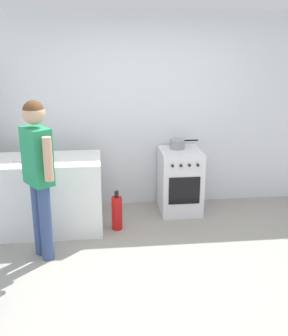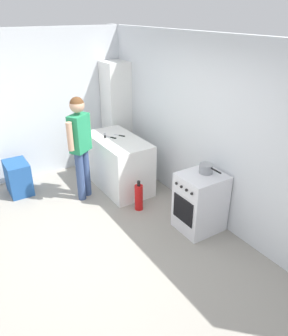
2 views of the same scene
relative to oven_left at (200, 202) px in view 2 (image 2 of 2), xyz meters
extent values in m
plane|color=gray|center=(-0.35, -1.58, -0.43)|extent=(8.00, 8.00, 0.00)
cube|color=silver|center=(-0.35, 0.37, 0.87)|extent=(6.00, 0.10, 2.60)
cube|color=silver|center=(-2.95, -1.18, 0.87)|extent=(0.10, 3.10, 2.60)
cube|color=white|center=(-1.70, -0.38, 0.02)|extent=(1.30, 0.70, 0.90)
cube|color=silver|center=(0.00, 0.00, 0.00)|extent=(0.54, 0.60, 0.85)
cube|color=black|center=(0.00, -0.30, -0.03)|extent=(0.40, 0.01, 0.36)
cylinder|color=black|center=(-0.12, -0.12, 0.42)|extent=(0.17, 0.17, 0.01)
cylinder|color=black|center=(0.12, -0.12, 0.42)|extent=(0.17, 0.17, 0.01)
cylinder|color=black|center=(-0.12, 0.12, 0.42)|extent=(0.17, 0.17, 0.01)
cylinder|color=black|center=(0.12, 0.12, 0.42)|extent=(0.17, 0.17, 0.01)
cylinder|color=black|center=(-0.16, -0.31, 0.31)|extent=(0.04, 0.02, 0.04)
cylinder|color=black|center=(-0.05, -0.31, 0.31)|extent=(0.04, 0.02, 0.04)
cylinder|color=black|center=(0.05, -0.31, 0.31)|extent=(0.04, 0.02, 0.04)
cylinder|color=black|center=(0.16, -0.31, 0.31)|extent=(0.04, 0.02, 0.04)
cylinder|color=gray|center=(-0.03, 0.09, 0.49)|extent=(0.19, 0.19, 0.13)
cylinder|color=black|center=(0.15, 0.09, 0.53)|extent=(0.18, 0.02, 0.02)
cube|color=silver|center=(-1.86, -0.32, 0.48)|extent=(0.10, 0.07, 0.01)
cube|color=black|center=(-1.77, -0.26, 0.48)|extent=(0.11, 0.08, 0.01)
cube|color=silver|center=(-1.99, -0.48, 0.48)|extent=(0.14, 0.09, 0.01)
cube|color=black|center=(-1.88, -0.53, 0.48)|extent=(0.11, 0.07, 0.01)
cube|color=silver|center=(-1.92, -0.50, 0.48)|extent=(0.21, 0.13, 0.01)
cube|color=black|center=(-1.77, -0.43, 0.48)|extent=(0.11, 0.07, 0.01)
cylinder|color=#384C7A|center=(-1.64, -1.11, -0.01)|extent=(0.13, 0.13, 0.84)
cylinder|color=#384C7A|center=(-1.73, -0.98, -0.01)|extent=(0.13, 0.13, 0.84)
cube|color=#268C59|center=(-1.69, -1.05, 0.70)|extent=(0.35, 0.39, 0.59)
cylinder|color=tan|center=(-1.55, -1.25, 0.73)|extent=(0.09, 0.09, 0.44)
cylinder|color=tan|center=(-1.82, -0.85, 0.73)|extent=(0.09, 0.09, 0.44)
sphere|color=tan|center=(-1.69, -1.05, 1.14)|extent=(0.23, 0.23, 0.23)
sphere|color=brown|center=(-1.69, -1.05, 1.16)|extent=(0.21, 0.21, 0.21)
cylinder|color=red|center=(-0.87, -0.48, -0.22)|extent=(0.13, 0.13, 0.42)
cylinder|color=black|center=(-0.87, -0.48, 0.03)|extent=(0.05, 0.05, 0.08)
cube|color=#235193|center=(-2.41, -1.93, -0.29)|extent=(0.52, 0.36, 0.28)
cube|color=#235193|center=(-2.41, -1.93, -0.01)|extent=(0.52, 0.36, 0.28)
cube|color=white|center=(-2.65, 0.10, 0.57)|extent=(0.48, 0.44, 2.00)
camera|label=1|loc=(-1.06, -5.21, 1.91)|focal=45.00mm
camera|label=2|loc=(2.89, -2.74, 2.43)|focal=35.00mm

